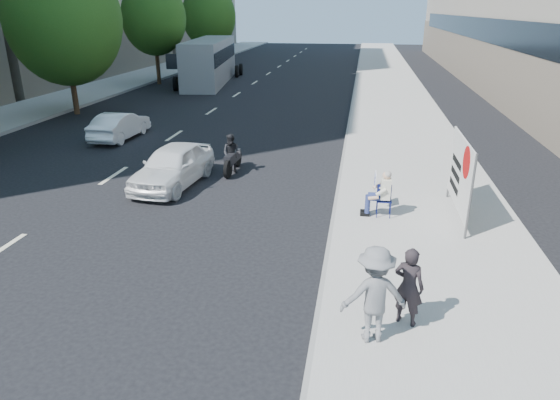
% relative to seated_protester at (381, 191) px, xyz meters
% --- Properties ---
extents(ground, '(160.00, 160.00, 0.00)m').
position_rel_seated_protester_xyz_m(ground, '(-2.70, -5.48, -0.87)').
color(ground, black).
rests_on(ground, ground).
extents(near_sidewalk, '(5.00, 120.00, 0.15)m').
position_rel_seated_protester_xyz_m(near_sidewalk, '(1.30, 14.52, -0.80)').
color(near_sidewalk, '#99958F').
rests_on(near_sidewalk, ground).
extents(far_sidewalk, '(4.50, 120.00, 0.15)m').
position_rel_seated_protester_xyz_m(far_sidewalk, '(-19.45, 14.52, -0.80)').
color(far_sidewalk, '#99958F').
rests_on(far_sidewalk, ground).
extents(tree_far_c, '(6.00, 6.00, 8.47)m').
position_rel_seated_protester_xyz_m(tree_far_c, '(-16.40, 12.52, 4.15)').
color(tree_far_c, '#382616').
rests_on(tree_far_c, ground).
extents(tree_far_d, '(4.80, 4.80, 7.65)m').
position_rel_seated_protester_xyz_m(tree_far_d, '(-16.40, 24.52, 4.01)').
color(tree_far_d, '#382616').
rests_on(tree_far_d, ground).
extents(tree_far_e, '(5.40, 5.40, 7.89)m').
position_rel_seated_protester_xyz_m(tree_far_e, '(-16.40, 38.52, 3.91)').
color(tree_far_e, '#382616').
rests_on(tree_far_e, ground).
extents(seated_protester, '(0.83, 1.12, 1.31)m').
position_rel_seated_protester_xyz_m(seated_protester, '(0.00, 0.00, 0.00)').
color(seated_protester, '#131955').
rests_on(seated_protester, near_sidewalk).
extents(jogger, '(1.26, 0.91, 1.76)m').
position_rel_seated_protester_xyz_m(jogger, '(-0.25, -5.69, 0.16)').
color(jogger, slate).
rests_on(jogger, near_sidewalk).
extents(pedestrian_woman, '(0.65, 0.55, 1.51)m').
position_rel_seated_protester_xyz_m(pedestrian_woman, '(0.37, -5.11, 0.03)').
color(pedestrian_woman, black).
rests_on(pedestrian_woman, near_sidewalk).
extents(protest_banner, '(0.08, 3.06, 2.20)m').
position_rel_seated_protester_xyz_m(protest_banner, '(2.08, 0.29, 0.53)').
color(protest_banner, '#4C4C4C').
rests_on(protest_banner, near_sidewalk).
extents(white_sedan_near, '(2.02, 4.16, 1.37)m').
position_rel_seated_protester_xyz_m(white_sedan_near, '(-6.71, 1.89, -0.19)').
color(white_sedan_near, white).
rests_on(white_sedan_near, ground).
extents(white_sedan_mid, '(1.40, 3.70, 1.21)m').
position_rel_seated_protester_xyz_m(white_sedan_mid, '(-11.38, 7.60, -0.27)').
color(white_sedan_mid, white).
rests_on(white_sedan_mid, ground).
extents(motorcycle, '(0.73, 2.05, 1.42)m').
position_rel_seated_protester_xyz_m(motorcycle, '(-5.12, 3.54, -0.24)').
color(motorcycle, black).
rests_on(motorcycle, ground).
extents(bus, '(4.12, 12.32, 3.30)m').
position_rel_seated_protester_xyz_m(bus, '(-12.64, 25.97, 0.76)').
color(bus, gray).
rests_on(bus, ground).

